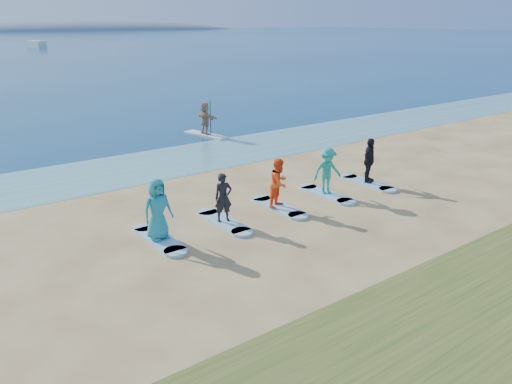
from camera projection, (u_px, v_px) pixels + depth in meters
ground at (297, 244)px, 14.91m from camera, size 600.00×600.00×0.00m
shallow_water at (147, 165)px, 22.90m from camera, size 600.00×600.00×0.00m
island_ridge at (88, 30)px, 296.28m from camera, size 220.00×56.00×18.00m
paddleboard at (206, 135)px, 28.66m from camera, size 1.37×3.08×0.12m
paddleboarder at (205, 118)px, 28.34m from camera, size 0.64×1.72×1.82m
boat_offshore_b at (37, 47)px, 118.44m from camera, size 3.41×6.48×1.49m
surfboard_0 at (160, 239)px, 15.13m from camera, size 0.70×2.20×0.09m
student_0 at (157, 209)px, 14.80m from camera, size 0.97×0.68×1.89m
surfboard_1 at (224, 222)px, 16.43m from camera, size 0.70×2.20×0.09m
student_1 at (223, 198)px, 16.15m from camera, size 0.67×0.53×1.62m
surfboard_2 at (279, 207)px, 17.73m from camera, size 0.70×2.20×0.09m
student_2 at (279, 183)px, 17.43m from camera, size 1.03×0.93×1.73m
surfboard_3 at (326, 194)px, 19.03m from camera, size 0.70×2.20×0.09m
student_3 at (327, 171)px, 18.72m from camera, size 1.27×0.93×1.77m
surfboard_4 at (367, 183)px, 20.33m from camera, size 0.70×2.20×0.09m
student_4 at (369, 160)px, 20.02m from camera, size 1.15×0.84×1.82m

